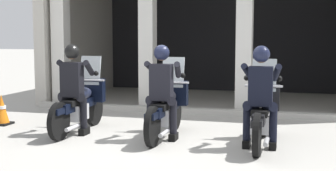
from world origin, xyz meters
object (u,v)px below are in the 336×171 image
Objects in this scene: motorcycle_right at (262,113)px; traffic_cone_flank at (2,110)px; police_officer_center at (162,84)px; motorcycle_left at (81,104)px; police_officer_left at (73,81)px; motorcycle_center at (167,108)px; police_officer_right at (261,88)px.

motorcycle_right is 3.46× the size of traffic_cone_flank.
police_officer_center is 0.78× the size of motorcycle_right.
police_officer_center reaches higher than motorcycle_left.
motorcycle_left is 0.52m from police_officer_left.
police_officer_left is at bearing -179.50° from motorcycle_center.
motorcycle_center and motorcycle_right have the same top height.
motorcycle_center is (1.62, -0.01, 0.00)m from motorcycle_left.
motorcycle_left and motorcycle_center have the same top height.
police_officer_center is (1.62, -0.29, 0.44)m from motorcycle_left.
motorcycle_center is 1.29× the size of police_officer_right.
police_officer_right is (3.24, -0.47, 0.44)m from motorcycle_left.
traffic_cone_flank is at bearing 168.25° from motorcycle_center.
police_officer_center is at bearing -25.71° from motorcycle_left.
traffic_cone_flank is at bearing 159.72° from motorcycle_left.
motorcycle_center is 1.74m from police_officer_right.
motorcycle_left is at bearing 159.26° from police_officer_right.
motorcycle_center is at bearing -2.68° from traffic_cone_flank.
motorcycle_center is 1.63m from motorcycle_right.
police_officer_left is (-0.00, -0.28, 0.44)m from motorcycle_left.
motorcycle_center is 0.52m from police_officer_center.
police_officer_right is 2.69× the size of traffic_cone_flank.
police_officer_center reaches higher than motorcycle_right.
police_officer_right is at bearing -24.80° from motorcycle_center.
police_officer_center reaches higher than traffic_cone_flank.
motorcycle_right is at bearing -13.68° from police_officer_left.
police_officer_right reaches higher than traffic_cone_flank.
police_officer_right is at bearing -23.64° from motorcycle_left.
police_officer_center is 2.69× the size of traffic_cone_flank.
traffic_cone_flank is at bearing 160.43° from police_officer_right.
police_officer_left is 2.69× the size of traffic_cone_flank.
motorcycle_right is 0.52m from police_officer_right.
motorcycle_right is (3.25, -0.18, 0.00)m from motorcycle_left.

